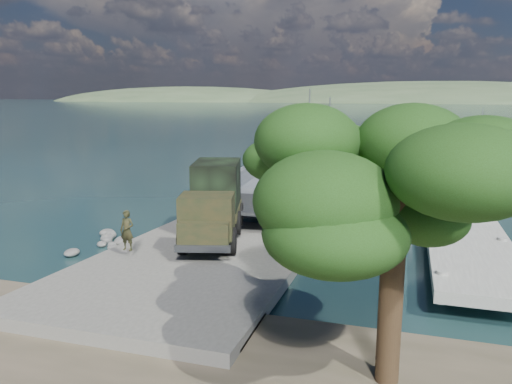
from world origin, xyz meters
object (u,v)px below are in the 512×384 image
object	(u,v)px
sailboat_near	(474,181)
overhang_tree	(377,179)
pier	(448,183)
sailboat_far	(478,169)
military_truck	(214,202)
soldier	(127,238)
landing_craft	(307,177)

from	to	relation	value
sailboat_near	overhang_tree	world-z (taller)	overhang_tree
pier	overhang_tree	bearing A→B (deg)	-98.37
sailboat_near	sailboat_far	world-z (taller)	sailboat_far
military_truck	soldier	bearing A→B (deg)	-134.60
pier	landing_craft	world-z (taller)	landing_craft
military_truck	sailboat_far	xyz separation A→B (m)	(17.90, 33.36, -2.16)
sailboat_near	landing_craft	bearing A→B (deg)	-169.15
landing_craft	military_truck	bearing A→B (deg)	-97.42
military_truck	soldier	xyz separation A→B (m)	(-2.72, -4.77, -1.04)
military_truck	sailboat_far	size ratio (longest dim) A/B	1.28
pier	military_truck	distance (m)	20.94
pier	sailboat_far	xyz separation A→B (m)	(4.35, 17.43, -1.22)
pier	overhang_tree	size ratio (longest dim) A/B	5.19
soldier	sailboat_far	bearing A→B (deg)	62.90
soldier	sailboat_near	distance (m)	35.61
landing_craft	sailboat_far	size ratio (longest dim) A/B	4.67
pier	sailboat_far	distance (m)	18.00
soldier	overhang_tree	size ratio (longest dim) A/B	0.24
landing_craft	military_truck	distance (m)	20.73
pier	overhang_tree	xyz separation A→B (m)	(-4.04, -27.48, 4.56)
sailboat_far	landing_craft	bearing A→B (deg)	-145.15
sailboat_far	pier	bearing A→B (deg)	-106.74
soldier	overhang_tree	bearing A→B (deg)	-27.70
sailboat_far	overhang_tree	world-z (taller)	overhang_tree
pier	military_truck	world-z (taller)	pier
landing_craft	sailboat_near	xyz separation A→B (m)	(15.23, 4.53, -0.47)
sailboat_near	overhang_tree	size ratio (longest dim) A/B	0.75
landing_craft	overhang_tree	world-z (taller)	landing_craft
pier	sailboat_near	size ratio (longest dim) A/B	6.88
landing_craft	soldier	distance (m)	25.71
pier	military_truck	xyz separation A→B (m)	(-13.55, -15.93, 0.95)
sailboat_near	soldier	bearing A→B (deg)	-128.52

